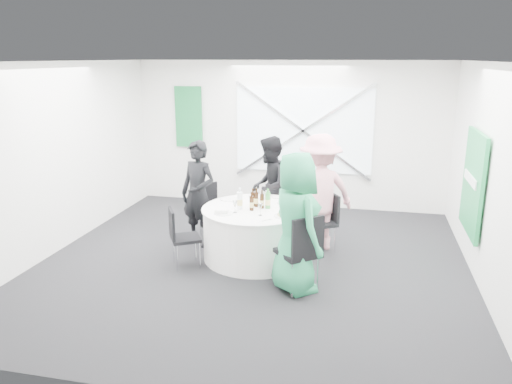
% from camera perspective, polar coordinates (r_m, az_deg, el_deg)
% --- Properties ---
extents(floor, '(6.00, 6.00, 0.00)m').
position_cam_1_polar(floor, '(7.23, -0.35, -8.08)').
color(floor, black).
rests_on(floor, ground).
extents(ceiling, '(6.00, 6.00, 0.00)m').
position_cam_1_polar(ceiling, '(6.64, -0.39, 14.71)').
color(ceiling, white).
rests_on(ceiling, wall_back).
extents(wall_back, '(6.00, 0.00, 6.00)m').
position_cam_1_polar(wall_back, '(9.70, 3.69, 6.53)').
color(wall_back, white).
rests_on(wall_back, floor).
extents(wall_front, '(6.00, 0.00, 6.00)m').
position_cam_1_polar(wall_front, '(4.05, -10.12, -6.13)').
color(wall_front, white).
rests_on(wall_front, floor).
extents(wall_left, '(0.00, 6.00, 6.00)m').
position_cam_1_polar(wall_left, '(8.02, -21.78, 3.64)').
color(wall_left, white).
rests_on(wall_left, floor).
extents(wall_right, '(0.00, 6.00, 6.00)m').
position_cam_1_polar(wall_right, '(6.79, 25.11, 1.35)').
color(wall_right, white).
rests_on(wall_right, floor).
extents(window_panel, '(2.60, 0.03, 1.60)m').
position_cam_1_polar(window_panel, '(9.60, 5.44, 7.01)').
color(window_panel, white).
rests_on(window_panel, wall_back).
extents(window_brace_a, '(2.63, 0.05, 1.84)m').
position_cam_1_polar(window_brace_a, '(9.56, 5.41, 6.98)').
color(window_brace_a, silver).
rests_on(window_brace_a, window_panel).
extents(window_brace_b, '(2.63, 0.05, 1.84)m').
position_cam_1_polar(window_brace_b, '(9.56, 5.41, 6.98)').
color(window_brace_b, silver).
rests_on(window_brace_b, window_panel).
extents(green_banner, '(0.55, 0.04, 1.20)m').
position_cam_1_polar(green_banner, '(10.12, -7.71, 8.50)').
color(green_banner, '#146534').
rests_on(green_banner, wall_back).
extents(green_sign, '(0.05, 1.20, 1.40)m').
position_cam_1_polar(green_sign, '(7.40, 23.56, 0.97)').
color(green_sign, '#198B44').
rests_on(green_sign, wall_right).
extents(banquet_table, '(1.56, 1.56, 0.76)m').
position_cam_1_polar(banquet_table, '(7.27, 0.00, -4.72)').
color(banquet_table, white).
rests_on(banquet_table, floor).
extents(chair_back, '(0.49, 0.50, 1.00)m').
position_cam_1_polar(chair_back, '(8.29, 2.53, -0.71)').
color(chair_back, black).
rests_on(chair_back, floor).
extents(chair_back_left, '(0.56, 0.56, 0.88)m').
position_cam_1_polar(chair_back_left, '(8.13, -5.14, -1.64)').
color(chair_back_left, black).
rests_on(chair_back_left, floor).
extents(chair_back_right, '(0.55, 0.54, 0.87)m').
position_cam_1_polar(chair_back_right, '(7.63, 8.03, -2.88)').
color(chair_back_right, black).
rests_on(chair_back_right, floor).
extents(chair_front_right, '(0.65, 0.65, 1.02)m').
position_cam_1_polar(chair_front_right, '(6.17, 5.29, -6.31)').
color(chair_front_right, black).
rests_on(chair_front_right, floor).
extents(chair_front_left, '(0.53, 0.53, 0.85)m').
position_cam_1_polar(chair_front_left, '(7.00, -8.68, -4.69)').
color(chair_front_left, black).
rests_on(chair_front_left, floor).
extents(person_man_back_left, '(0.69, 0.57, 1.64)m').
position_cam_1_polar(person_man_back_left, '(7.71, -6.62, -0.21)').
color(person_man_back_left, black).
rests_on(person_man_back_left, floor).
extents(person_man_back, '(0.44, 0.80, 1.64)m').
position_cam_1_polar(person_man_back, '(8.11, 1.56, 0.64)').
color(person_man_back, black).
rests_on(person_man_back, floor).
extents(person_woman_pink, '(1.24, 1.09, 1.77)m').
position_cam_1_polar(person_woman_pink, '(7.54, 7.26, -0.07)').
color(person_woman_pink, pink).
rests_on(person_woman_pink, floor).
extents(person_woman_green, '(0.98, 1.03, 1.77)m').
position_cam_1_polar(person_woman_green, '(6.15, 4.57, -3.56)').
color(person_woman_green, '#299762').
rests_on(person_woman_green, floor).
extents(plate_back, '(0.25, 0.25, 0.01)m').
position_cam_1_polar(plate_back, '(7.66, 0.99, -0.64)').
color(plate_back, white).
rests_on(plate_back, banquet_table).
extents(plate_back_left, '(0.26, 0.26, 0.01)m').
position_cam_1_polar(plate_back_left, '(7.59, -3.10, -0.81)').
color(plate_back_left, white).
rests_on(plate_back_left, banquet_table).
extents(plate_back_right, '(0.26, 0.26, 0.04)m').
position_cam_1_polar(plate_back_right, '(7.37, 3.45, -1.24)').
color(plate_back_right, white).
rests_on(plate_back_right, banquet_table).
extents(plate_front_right, '(0.26, 0.26, 0.04)m').
position_cam_1_polar(plate_front_right, '(6.79, 3.17, -2.67)').
color(plate_front_right, white).
rests_on(plate_front_right, banquet_table).
extents(plate_front_left, '(0.26, 0.26, 0.01)m').
position_cam_1_polar(plate_front_left, '(6.91, -3.74, -2.43)').
color(plate_front_left, white).
rests_on(plate_front_left, banquet_table).
extents(napkin, '(0.20, 0.15, 0.05)m').
position_cam_1_polar(napkin, '(6.90, -3.99, -2.19)').
color(napkin, white).
rests_on(napkin, plate_front_left).
extents(beer_bottle_a, '(0.06, 0.06, 0.26)m').
position_cam_1_polar(beer_bottle_a, '(7.23, -0.37, -0.82)').
color(beer_bottle_a, '#351B09').
rests_on(beer_bottle_a, banquet_table).
extents(beer_bottle_b, '(0.06, 0.06, 0.28)m').
position_cam_1_polar(beer_bottle_b, '(7.19, 0.04, -0.86)').
color(beer_bottle_b, '#351B09').
rests_on(beer_bottle_b, banquet_table).
extents(beer_bottle_c, '(0.06, 0.06, 0.27)m').
position_cam_1_polar(beer_bottle_c, '(7.12, 0.68, -1.07)').
color(beer_bottle_c, '#351B09').
rests_on(beer_bottle_c, banquet_table).
extents(beer_bottle_d, '(0.06, 0.06, 0.27)m').
position_cam_1_polar(beer_bottle_d, '(7.02, -0.51, -1.30)').
color(beer_bottle_d, '#351B09').
rests_on(beer_bottle_d, banquet_table).
extents(green_water_bottle, '(0.08, 0.08, 0.29)m').
position_cam_1_polar(green_water_bottle, '(7.11, 1.36, -1.00)').
color(green_water_bottle, green).
rests_on(green_water_bottle, banquet_table).
extents(clear_water_bottle, '(0.08, 0.08, 0.31)m').
position_cam_1_polar(clear_water_bottle, '(7.08, -1.87, -1.00)').
color(clear_water_bottle, white).
rests_on(clear_water_bottle, banquet_table).
extents(wine_glass_a, '(0.07, 0.07, 0.17)m').
position_cam_1_polar(wine_glass_a, '(6.92, -2.42, -1.37)').
color(wine_glass_a, white).
rests_on(wine_glass_a, banquet_table).
extents(wine_glass_b, '(0.07, 0.07, 0.17)m').
position_cam_1_polar(wine_glass_b, '(7.27, 2.91, -0.56)').
color(wine_glass_b, white).
rests_on(wine_glass_b, banquet_table).
extents(wine_glass_c, '(0.07, 0.07, 0.17)m').
position_cam_1_polar(wine_glass_c, '(7.43, 1.34, -0.20)').
color(wine_glass_c, white).
rests_on(wine_glass_c, banquet_table).
extents(wine_glass_d, '(0.07, 0.07, 0.17)m').
position_cam_1_polar(wine_glass_d, '(6.79, 0.50, -1.68)').
color(wine_glass_d, white).
rests_on(wine_glass_d, banquet_table).
extents(fork_a, '(0.15, 0.02, 0.01)m').
position_cam_1_polar(fork_a, '(7.63, 2.19, -0.74)').
color(fork_a, silver).
rests_on(fork_a, banquet_table).
extents(knife_a, '(0.15, 0.02, 0.01)m').
position_cam_1_polar(knife_a, '(7.70, -0.45, -0.58)').
color(knife_a, silver).
rests_on(knife_a, banquet_table).
extents(fork_b, '(0.08, 0.14, 0.01)m').
position_cam_1_polar(fork_b, '(7.15, 4.62, -1.89)').
color(fork_b, silver).
rests_on(fork_b, banquet_table).
extents(knife_b, '(0.09, 0.14, 0.01)m').
position_cam_1_polar(knife_b, '(7.48, 3.64, -1.10)').
color(knife_b, silver).
rests_on(knife_b, banquet_table).
extents(fork_c, '(0.12, 0.11, 0.01)m').
position_cam_1_polar(fork_c, '(6.62, 1.21, -3.25)').
color(fork_c, silver).
rests_on(fork_c, banquet_table).
extents(knife_c, '(0.11, 0.13, 0.01)m').
position_cam_1_polar(knife_c, '(6.86, 3.98, -2.62)').
color(knife_c, silver).
rests_on(knife_c, banquet_table).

